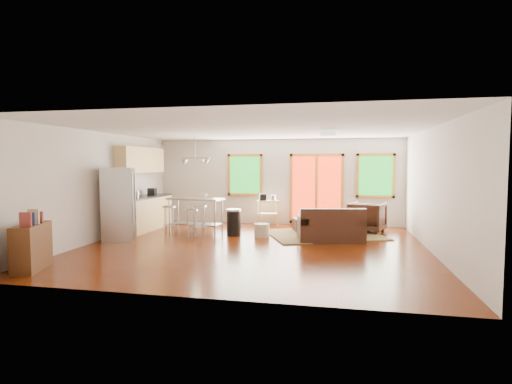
% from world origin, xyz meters
% --- Properties ---
extents(floor, '(7.50, 7.00, 0.02)m').
position_xyz_m(floor, '(0.00, 0.00, -0.01)').
color(floor, '#3B1203').
rests_on(floor, ground).
extents(ceiling, '(7.50, 7.00, 0.02)m').
position_xyz_m(ceiling, '(0.00, 0.00, 2.61)').
color(ceiling, silver).
rests_on(ceiling, ground).
extents(back_wall, '(7.50, 0.02, 2.60)m').
position_xyz_m(back_wall, '(0.00, 3.51, 1.30)').
color(back_wall, beige).
rests_on(back_wall, ground).
extents(left_wall, '(0.02, 7.00, 2.60)m').
position_xyz_m(left_wall, '(-3.76, 0.00, 1.30)').
color(left_wall, beige).
rests_on(left_wall, ground).
extents(right_wall, '(0.02, 7.00, 2.60)m').
position_xyz_m(right_wall, '(3.76, 0.00, 1.30)').
color(right_wall, beige).
rests_on(right_wall, ground).
extents(front_wall, '(7.50, 0.02, 2.60)m').
position_xyz_m(front_wall, '(0.00, -3.51, 1.30)').
color(front_wall, beige).
rests_on(front_wall, ground).
extents(window_left, '(1.10, 0.05, 1.30)m').
position_xyz_m(window_left, '(-1.00, 3.46, 1.50)').
color(window_left, '#145E18').
rests_on(window_left, back_wall).
extents(french_doors, '(1.60, 0.05, 2.10)m').
position_xyz_m(french_doors, '(1.20, 3.46, 1.10)').
color(french_doors, red).
rests_on(french_doors, back_wall).
extents(window_right, '(1.10, 0.05, 1.30)m').
position_xyz_m(window_right, '(2.90, 3.46, 1.50)').
color(window_right, '#145E18').
rests_on(window_right, back_wall).
extents(rug, '(3.36, 3.03, 0.03)m').
position_xyz_m(rug, '(1.49, 1.77, 0.01)').
color(rug, '#44653A').
rests_on(rug, floor).
extents(loveseat, '(1.66, 1.14, 0.81)m').
position_xyz_m(loveseat, '(1.67, 1.01, 0.32)').
color(loveseat, black).
rests_on(loveseat, floor).
extents(coffee_table, '(1.12, 0.70, 0.44)m').
position_xyz_m(coffee_table, '(1.64, 1.80, 0.38)').
color(coffee_table, '#3B1E0C').
rests_on(coffee_table, floor).
extents(armchair, '(1.09, 1.05, 0.89)m').
position_xyz_m(armchair, '(2.62, 2.49, 0.45)').
color(armchair, black).
rests_on(armchair, floor).
extents(ottoman, '(0.69, 0.69, 0.37)m').
position_xyz_m(ottoman, '(0.95, 2.20, 0.18)').
color(ottoman, black).
rests_on(ottoman, floor).
extents(pouf, '(0.47, 0.47, 0.34)m').
position_xyz_m(pouf, '(-0.03, 1.20, 0.17)').
color(pouf, beige).
rests_on(pouf, floor).
extents(vase, '(0.22, 0.22, 0.30)m').
position_xyz_m(vase, '(1.61, 2.03, 0.51)').
color(vase, silver).
rests_on(vase, coffee_table).
extents(book, '(0.24, 0.04, 0.32)m').
position_xyz_m(book, '(2.20, 1.71, 0.56)').
color(book, maroon).
rests_on(book, coffee_table).
extents(cabinets, '(0.64, 2.24, 2.30)m').
position_xyz_m(cabinets, '(-3.49, 1.70, 0.93)').
color(cabinets, tan).
rests_on(cabinets, floor).
extents(refrigerator, '(0.89, 0.88, 1.75)m').
position_xyz_m(refrigerator, '(-3.34, 0.13, 0.88)').
color(refrigerator, '#B7BABC').
rests_on(refrigerator, floor).
extents(island, '(1.54, 0.78, 0.93)m').
position_xyz_m(island, '(-1.87, 1.43, 0.64)').
color(island, '#B7BABC').
rests_on(island, floor).
extents(cup, '(0.17, 0.15, 0.13)m').
position_xyz_m(cup, '(-1.65, 1.53, 1.02)').
color(cup, silver).
rests_on(cup, island).
extents(bar_stool_a, '(0.42, 0.42, 0.74)m').
position_xyz_m(bar_stool_a, '(-2.52, 1.18, 0.55)').
color(bar_stool_a, '#B7BABC').
rests_on(bar_stool_a, floor).
extents(bar_stool_b, '(0.43, 0.43, 0.70)m').
position_xyz_m(bar_stool_b, '(-1.81, 0.92, 0.52)').
color(bar_stool_b, '#B7BABC').
rests_on(bar_stool_b, floor).
extents(bar_stool_c, '(0.41, 0.41, 0.80)m').
position_xyz_m(bar_stool_c, '(-1.61, 0.96, 0.59)').
color(bar_stool_c, '#B7BABC').
rests_on(bar_stool_c, floor).
extents(trash_can, '(0.45, 0.45, 0.69)m').
position_xyz_m(trash_can, '(-0.78, 1.25, 0.35)').
color(trash_can, black).
rests_on(trash_can, floor).
extents(kitchen_cart, '(0.71, 0.58, 0.95)m').
position_xyz_m(kitchen_cart, '(-0.24, 3.13, 0.65)').
color(kitchen_cart, tan).
rests_on(kitchen_cart, floor).
extents(bookshelf, '(0.61, 0.97, 1.06)m').
position_xyz_m(bookshelf, '(-3.35, -2.70, 0.42)').
color(bookshelf, '#3B1E0C').
rests_on(bookshelf, floor).
extents(ceiling_flush, '(0.35, 0.35, 0.12)m').
position_xyz_m(ceiling_flush, '(1.60, 0.60, 2.53)').
color(ceiling_flush, white).
rests_on(ceiling_flush, ceiling).
extents(pendant_light, '(0.80, 0.18, 0.79)m').
position_xyz_m(pendant_light, '(-1.90, 1.50, 1.90)').
color(pendant_light, gray).
rests_on(pendant_light, ceiling).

